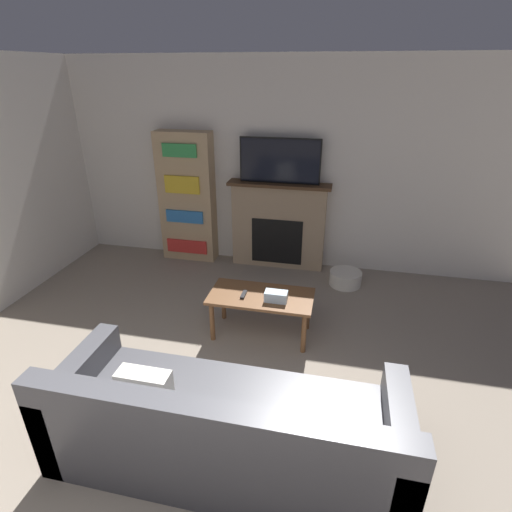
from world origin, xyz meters
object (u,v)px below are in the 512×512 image
object	(u,v)px
fireplace	(278,225)
bookshelf	(187,198)
tv	(280,161)
storage_basket	(345,278)
couch	(225,430)
coffee_table	(261,301)

from	to	relation	value
fireplace	bookshelf	distance (m)	1.32
tv	fireplace	bearing A→B (deg)	90.00
fireplace	tv	xyz separation A→B (m)	(0.00, -0.02, 0.87)
fireplace	storage_basket	bearing A→B (deg)	-22.65
bookshelf	fireplace	bearing A→B (deg)	0.98
couch	tv	bearing A→B (deg)	92.94
couch	fireplace	bearing A→B (deg)	92.93
bookshelf	storage_basket	size ratio (longest dim) A/B	4.44
coffee_table	bookshelf	distance (m)	2.20
tv	couch	bearing A→B (deg)	-87.06
couch	bookshelf	size ratio (longest dim) A/B	1.33
couch	storage_basket	xyz separation A→B (m)	(0.79, 2.77, -0.20)
fireplace	couch	distance (m)	3.19
storage_basket	tv	bearing A→B (deg)	158.38
fireplace	coffee_table	distance (m)	1.67
fireplace	coffee_table	xyz separation A→B (m)	(0.10, -1.66, -0.19)
fireplace	storage_basket	distance (m)	1.14
tv	bookshelf	world-z (taller)	bookshelf
coffee_table	bookshelf	size ratio (longest dim) A/B	0.58
bookshelf	tv	bearing A→B (deg)	0.09
couch	bookshelf	xyz separation A→B (m)	(-1.45, 3.15, 0.61)
coffee_table	bookshelf	world-z (taller)	bookshelf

